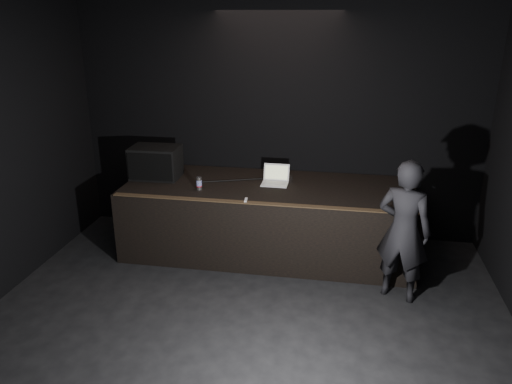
{
  "coord_description": "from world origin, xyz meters",
  "views": [
    {
      "loc": [
        0.96,
        -3.76,
        3.28
      ],
      "look_at": [
        -0.11,
        2.3,
        1.05
      ],
      "focal_mm": 35.0,
      "sensor_mm": 36.0,
      "label": 1
    }
  ],
  "objects_px": {
    "stage_monitor": "(156,162)",
    "beer_can": "(199,183)",
    "stage_riser": "(269,218)",
    "person": "(404,231)",
    "laptop": "(276,179)"
  },
  "relations": [
    {
      "from": "stage_riser",
      "to": "person",
      "type": "relative_size",
      "value": 2.31
    },
    {
      "from": "stage_riser",
      "to": "person",
      "type": "height_order",
      "value": "person"
    },
    {
      "from": "stage_monitor",
      "to": "person",
      "type": "xyz_separation_m",
      "value": [
        3.41,
        -1.03,
        -0.36
      ]
    },
    {
      "from": "person",
      "to": "stage_riser",
      "type": "bearing_deg",
      "value": -6.71
    },
    {
      "from": "beer_can",
      "to": "person",
      "type": "xyz_separation_m",
      "value": [
        2.64,
        -0.62,
        -0.22
      ]
    },
    {
      "from": "stage_riser",
      "to": "beer_can",
      "type": "bearing_deg",
      "value": -159.84
    },
    {
      "from": "stage_monitor",
      "to": "laptop",
      "type": "bearing_deg",
      "value": 0.13
    },
    {
      "from": "stage_riser",
      "to": "person",
      "type": "distance_m",
      "value": 2.01
    },
    {
      "from": "stage_riser",
      "to": "laptop",
      "type": "relative_size",
      "value": 10.87
    },
    {
      "from": "stage_riser",
      "to": "beer_can",
      "type": "distance_m",
      "value": 1.13
    },
    {
      "from": "stage_monitor",
      "to": "beer_can",
      "type": "distance_m",
      "value": 0.88
    },
    {
      "from": "stage_riser",
      "to": "stage_monitor",
      "type": "distance_m",
      "value": 1.82
    },
    {
      "from": "stage_monitor",
      "to": "beer_can",
      "type": "height_order",
      "value": "stage_monitor"
    },
    {
      "from": "laptop",
      "to": "beer_can",
      "type": "height_order",
      "value": "laptop"
    },
    {
      "from": "stage_monitor",
      "to": "stage_riser",
      "type": "bearing_deg",
      "value": -3.89
    }
  ]
}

